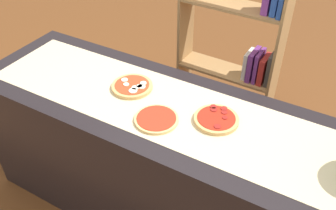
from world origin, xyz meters
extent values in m
plane|color=brown|center=(0.00, 0.00, 0.00)|extent=(12.00, 12.00, 0.00)
cube|color=black|center=(0.00, 0.00, 0.44)|extent=(2.29, 0.71, 0.88)
cube|color=beige|center=(0.00, 0.00, 0.88)|extent=(2.09, 0.51, 0.00)
cylinder|color=tan|center=(-0.26, 0.05, 0.89)|extent=(0.23, 0.23, 0.02)
cylinder|color=red|center=(-0.26, 0.05, 0.91)|extent=(0.19, 0.19, 0.00)
cylinder|color=#EFE5CC|center=(-0.29, 0.04, 0.91)|extent=(0.03, 0.03, 0.00)
cylinder|color=#EFE5CC|center=(-0.21, 0.06, 0.91)|extent=(0.03, 0.03, 0.00)
cylinder|color=#EFE5CC|center=(-0.21, 0.09, 0.91)|extent=(0.04, 0.04, 0.00)
cylinder|color=#EFE5CC|center=(-0.32, 0.07, 0.91)|extent=(0.04, 0.04, 0.00)
cylinder|color=#EFE5CC|center=(-0.20, 0.06, 0.91)|extent=(0.04, 0.04, 0.00)
cylinder|color=#EFE5CC|center=(-0.22, 0.01, 0.91)|extent=(0.05, 0.05, 0.00)
cylinder|color=#EFE5CC|center=(-0.23, 0.03, 0.91)|extent=(0.04, 0.04, 0.00)
cylinder|color=#DBB26B|center=(0.00, -0.12, 0.89)|extent=(0.22, 0.22, 0.01)
cylinder|color=red|center=(0.00, -0.12, 0.90)|extent=(0.20, 0.20, 0.00)
cylinder|color=tan|center=(0.26, 0.03, 0.89)|extent=(0.22, 0.22, 0.02)
cylinder|color=#AD2314|center=(0.26, 0.03, 0.90)|extent=(0.19, 0.19, 0.00)
cylinder|color=maroon|center=(0.21, 0.10, 0.91)|extent=(0.04, 0.04, 0.00)
cylinder|color=maroon|center=(0.27, 0.11, 0.91)|extent=(0.03, 0.03, 0.00)
cylinder|color=maroon|center=(0.30, 0.04, 0.91)|extent=(0.03, 0.03, 0.00)
cylinder|color=maroon|center=(0.22, 0.07, 0.91)|extent=(0.03, 0.03, 0.00)
cylinder|color=maroon|center=(0.29, -0.03, 0.91)|extent=(0.03, 0.03, 0.00)
cylinder|color=maroon|center=(0.28, 0.08, 0.91)|extent=(0.03, 0.03, 0.00)
cube|color=#A87A47|center=(0.32, 0.98, 0.80)|extent=(0.03, 0.23, 1.60)
cube|color=#A87A47|center=(-0.41, 1.00, 0.80)|extent=(0.03, 0.23, 1.60)
cube|color=#A87A47|center=(-0.05, 0.99, 0.01)|extent=(0.72, 0.25, 0.02)
cube|color=gold|center=(0.27, 0.98, 0.13)|extent=(0.05, 0.19, 0.23)
cube|color=#2D753D|center=(0.23, 0.98, 0.11)|extent=(0.04, 0.17, 0.19)
cube|color=#2D753D|center=(0.19, 0.98, 0.12)|extent=(0.03, 0.17, 0.21)
cube|color=#753384|center=(0.15, 0.98, 0.12)|extent=(0.03, 0.14, 0.19)
cube|color=silver|center=(0.11, 0.98, 0.12)|extent=(0.05, 0.20, 0.20)
cube|color=#753384|center=(0.05, 0.98, 0.13)|extent=(0.04, 0.19, 0.23)
cube|color=#A87A47|center=(-0.05, 0.99, 0.54)|extent=(0.72, 0.25, 0.02)
cube|color=#47423D|center=(0.28, 0.98, 0.67)|extent=(0.03, 0.14, 0.24)
cube|color=#B22823|center=(0.24, 0.98, 0.64)|extent=(0.04, 0.17, 0.20)
cube|color=#753384|center=(0.19, 0.98, 0.66)|extent=(0.03, 0.17, 0.23)
cube|color=#753384|center=(0.15, 0.98, 0.66)|extent=(0.04, 0.18, 0.22)
cube|color=silver|center=(0.11, 0.98, 0.65)|extent=(0.03, 0.15, 0.21)
cube|color=#A87A47|center=(-0.05, 0.99, 1.06)|extent=(0.72, 0.25, 0.02)
camera|label=1|loc=(0.73, -1.29, 2.08)|focal=39.21mm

